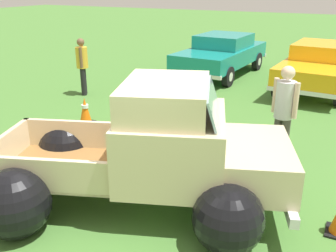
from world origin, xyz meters
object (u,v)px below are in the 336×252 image
Objects in this scene: show_car_0 at (222,53)px; spectator_0 at (82,63)px; vintage_pickup_truck at (155,159)px; spectator_1 at (284,109)px; lane_cone_0 at (85,111)px; show_car_1 at (320,65)px.

spectator_0 is (-2.79, -4.38, 0.16)m from show_car_0.
spectator_0 is (-4.82, 4.34, 0.19)m from vintage_pickup_truck.
show_car_0 is 2.54× the size of spectator_1.
lane_cone_0 is (1.61, -1.97, -0.64)m from spectator_0.
show_car_0 is at bearing 83.24° from vintage_pickup_truck.
show_car_0 is 0.99× the size of show_car_1.
show_car_1 is at bearing 84.19° from show_car_0.
vintage_pickup_truck reaches higher than spectator_0.
spectator_0 reaches higher than lane_cone_0.
lane_cone_0 is at bearing 114.91° from spectator_1.
vintage_pickup_truck reaches higher than lane_cone_0.
spectator_0 is at bearing -28.77° from show_car_0.
vintage_pickup_truck is 2.72× the size of spectator_1.
show_car_1 is at bearing -0.85° from spectator_0.
spectator_0 is 6.53m from spectator_1.
spectator_1 reaches higher than spectator_0.
spectator_1 is at bearing 3.85° from show_car_1.
spectator_1 is (6.20, -2.05, 0.11)m from spectator_0.
show_car_1 is (3.39, -0.57, -0.00)m from show_car_0.
show_car_1 is at bearing 26.13° from spectator_1.
spectator_0 is 0.91× the size of spectator_1.
vintage_pickup_truck is 6.49m from spectator_0.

